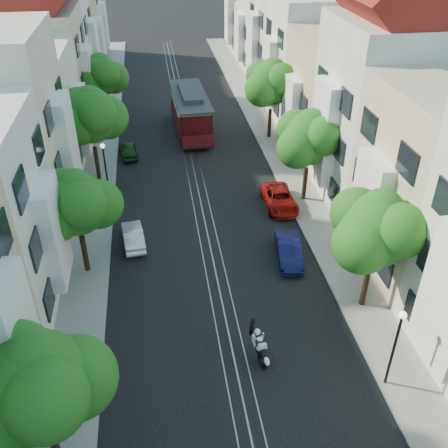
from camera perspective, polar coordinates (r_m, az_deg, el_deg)
name	(u,v)px	position (r m, az deg, el deg)	size (l,w,h in m)	color
ground	(191,157)	(41.41, -3.77, 7.62)	(200.00, 200.00, 0.00)	black
sidewalk_east	(277,151)	(42.50, 6.11, 8.28)	(2.50, 80.00, 0.12)	gray
sidewalk_west	(101,162)	(41.53, -13.85, 6.85)	(2.50, 80.00, 0.12)	gray
rail_left	(185,158)	(41.38, -4.54, 7.57)	(0.06, 80.00, 0.02)	gray
rail_slot	(191,157)	(41.41, -3.77, 7.63)	(0.06, 80.00, 0.02)	gray
rail_right	(198,157)	(41.45, -3.01, 7.68)	(0.06, 80.00, 0.02)	gray
lane_line	(191,157)	(41.41, -3.77, 7.62)	(0.08, 80.00, 0.01)	tan
townhouses_east	(338,89)	(41.92, 12.91, 14.83)	(7.75, 72.00, 12.00)	beige
townhouses_west	(28,105)	(40.34, -21.49, 12.50)	(7.75, 72.00, 11.76)	silver
tree_e_b	(378,230)	(24.62, 17.18, -0.69)	(4.93, 4.08, 6.68)	black
tree_e_c	(310,139)	(33.64, 9.82, 9.52)	(4.84, 3.99, 6.52)	black
tree_e_d	(272,83)	(43.45, 5.55, 15.70)	(5.01, 4.16, 6.85)	black
tree_w_a	(39,388)	(17.83, -20.44, -17.14)	(4.93, 4.08, 6.68)	black
tree_w_b	(77,205)	(27.21, -16.47, 2.06)	(4.72, 3.87, 6.27)	black
tree_w_c	(91,117)	(36.80, -14.99, 11.78)	(5.13, 4.28, 7.09)	black
tree_w_d	(101,76)	(47.33, -13.90, 16.05)	(4.84, 3.99, 6.52)	black
lamp_east	(397,338)	(22.01, 19.13, -12.21)	(0.32, 0.32, 4.16)	black
lamp_west	(105,163)	(34.86, -13.45, 6.76)	(0.32, 0.32, 4.16)	black
sportbike_rider	(258,343)	(23.38, 3.94, -13.37)	(0.69, 2.18, 1.64)	black
cable_car	(190,110)	(45.51, -3.85, 12.88)	(3.24, 9.24, 3.51)	black
parked_car_e_mid	(289,250)	(29.40, 7.41, -2.99)	(1.33, 3.81, 1.25)	#0E1046
parked_car_e_far	(279,199)	(34.39, 6.35, 2.87)	(1.97, 4.28, 1.19)	maroon
parked_car_w_mid	(133,236)	(30.96, -10.34, -1.36)	(1.19, 3.43, 1.13)	silver
parked_car_w_far	(128,150)	(42.05, -10.88, 8.33)	(1.31, 3.27, 1.11)	#163415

